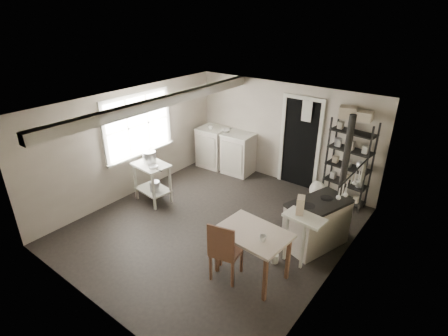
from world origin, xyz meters
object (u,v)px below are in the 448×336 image
Objects in this scene: flour_sack at (318,189)px; base_cabinets at (226,152)px; stockpot at (149,158)px; stove at (317,223)px; prep_table at (153,184)px; chair at (226,250)px; shelf_rack at (349,162)px; work_table at (252,255)px.

base_cabinets is at bearing 178.67° from flour_sack.
stockpot is 0.19× the size of base_cabinets.
base_cabinets is 1.42× the size of stove.
stove is (3.36, 0.67, 0.04)m from prep_table.
flour_sack is at bearing 74.45° from chair.
base_cabinets reaches higher than flour_sack.
prep_table is 2.00× the size of flour_sack.
base_cabinets is at bearing 114.27° from chair.
stockpot is at bearing -151.89° from stove.
flour_sack is (-0.50, -0.18, -0.71)m from shelf_rack.
prep_table is 0.79× the size of stove.
stockpot is 2.24m from base_cabinets.
stove is at bearing 51.19° from chair.
base_cabinets is 0.84× the size of shelf_rack.
shelf_rack reaches higher than stockpot.
stove is 1.73m from chair.
base_cabinets is 1.47× the size of work_table.
shelf_rack is at bearing -1.55° from base_cabinets.
base_cabinets is 3.91m from work_table.
prep_table is at bearing -29.75° from stockpot.
base_cabinets is at bearing 81.40° from stockpot.
shelf_rack is (3.00, 0.12, 0.49)m from base_cabinets.
shelf_rack reaches higher than work_table.
chair is at bearing -94.65° from shelf_rack.
chair reaches higher than flour_sack.
chair is (-0.63, -3.23, -0.46)m from shelf_rack.
base_cabinets is (0.33, 2.17, -0.48)m from stockpot.
shelf_rack is 1.75m from stove.
chair is (2.61, -0.89, 0.08)m from prep_table.
stove is 1.38m from work_table.
shelf_rack reaches higher than base_cabinets.
shelf_rack is (3.23, 2.35, 0.55)m from prep_table.
chair is at bearing -92.42° from flour_sack.
work_table is (2.67, -2.85, -0.08)m from base_cabinets.
flour_sack is (2.83, 2.11, -0.70)m from stockpot.
chair is at bearing -97.71° from stove.
stove is at bearing -67.36° from flour_sack.
stockpot reaches higher than chair.
stove is at bearing -79.43° from shelf_rack.
prep_table is 0.55× the size of base_cabinets.
chair is (2.38, -3.11, 0.02)m from base_cabinets.
work_table is at bearing -12.91° from stockpot.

